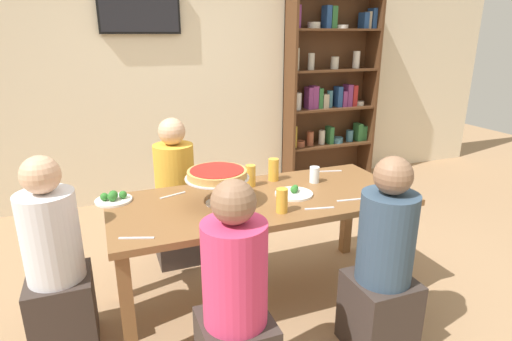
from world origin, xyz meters
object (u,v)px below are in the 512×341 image
Objects in this scene: diner_near_left at (236,312)px; salad_plate_far_diner at (113,198)px; diner_far_left at (176,202)px; diner_head_west at (57,271)px; salad_plate_near_diner at (294,193)px; beer_glass_amber_spare at (282,201)px; water_glass_clear_near at (402,189)px; cutlery_fork_near at (136,238)px; cutlery_knife_far at (330,171)px; cutlery_spare_fork at (319,208)px; dining_table at (262,210)px; water_glass_clear_far at (314,175)px; cutlery_knife_near at (351,200)px; beer_glass_amber_tall at (273,170)px; cutlery_fork_far at (173,195)px; diner_near_right at (383,272)px; television at (139,9)px; deep_dish_pizza_stand at (217,176)px; beer_glass_amber_short at (251,176)px; bookshelf at (330,89)px.

diner_near_left is 1.12m from salad_plate_far_diner.
diner_head_west is at bearing -46.95° from diner_far_left.
beer_glass_amber_spare is (-0.19, -0.22, 0.06)m from salad_plate_near_diner.
cutlery_fork_near is at bearing 179.23° from water_glass_clear_near.
diner_head_west reaches higher than cutlery_knife_far.
diner_head_west reaches higher than water_glass_clear_near.
cutlery_spare_fork is (1.14, -0.56, -0.02)m from salad_plate_far_diner.
dining_table is 16.78× the size of water_glass_clear_far.
diner_far_left reaches higher than salad_plate_near_diner.
diner_far_left reaches higher than cutlery_knife_near.
beer_glass_amber_tall reaches higher than cutlery_fork_near.
salad_plate_far_diner is 2.11× the size of water_glass_clear_near.
diner_far_left is at bearing -120.05° from cutlery_fork_far.
beer_glass_amber_tall is 0.88× the size of cutlery_spare_fork.
diner_head_west and diner_near_right have the same top height.
television is (-0.43, 2.11, 1.30)m from dining_table.
diner_far_left is at bearing 100.55° from deep_dish_pizza_stand.
beer_glass_amber_short reaches higher than dining_table.
cutlery_knife_far and cutlery_spare_fork have the same top height.
cutlery_fork_near is at bearing -170.44° from cutlery_knife_near.
beer_glass_amber_tall reaches higher than salad_plate_far_diner.
diner_far_left is at bearing 44.73° from salad_plate_far_diner.
dining_table is 0.93m from salad_plate_far_diner.
cutlery_fork_near is 1.31m from cutlery_knife_near.
water_glass_clear_near is (0.39, 0.37, 0.30)m from diner_near_right.
cutlery_knife_far is (0.68, 0.30, 0.09)m from dining_table.
beer_glass_amber_tall is (-0.25, 0.95, 0.33)m from diner_near_right.
diner_head_west is 4.70× the size of salad_plate_near_diner.
diner_near_left is 1.21m from beer_glass_amber_tall.
beer_glass_amber_spare is at bearing 24.69° from diner_far_left.
deep_dish_pizza_stand is 3.66× the size of water_glass_clear_near.
dining_table is 10.50× the size of cutlery_spare_fork.
diner_far_left is at bearing -148.23° from bookshelf.
television is 4.89× the size of beer_glass_amber_tall.
beer_glass_amber_short is at bearing -164.90° from beer_glass_amber_tall.
diner_far_left reaches higher than beer_glass_amber_spare.
salad_plate_far_diner reaches higher than cutlery_spare_fork.
deep_dish_pizza_stand reaches higher than beer_glass_amber_short.
diner_head_west is at bearing 49.36° from diner_near_left.
diner_far_left is 2.97× the size of deep_dish_pizza_stand.
cutlery_knife_near is at bearing -81.79° from water_glass_clear_far.
salad_plate_far_diner reaches higher than dining_table.
cutlery_knife_far is 1.00× the size of cutlery_spare_fork.
cutlery_fork_far is at bearing 155.58° from dining_table.
water_glass_clear_near is (1.25, 0.41, 0.30)m from diner_near_left.
beer_glass_amber_spare reaches higher than water_glass_clear_far.
water_glass_clear_near reaches higher than cutlery_spare_fork.
diner_far_left is (-0.42, 0.72, -0.16)m from dining_table.
diner_head_west reaches higher than cutlery_knife_near.
diner_far_left is 1.10m from water_glass_clear_far.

